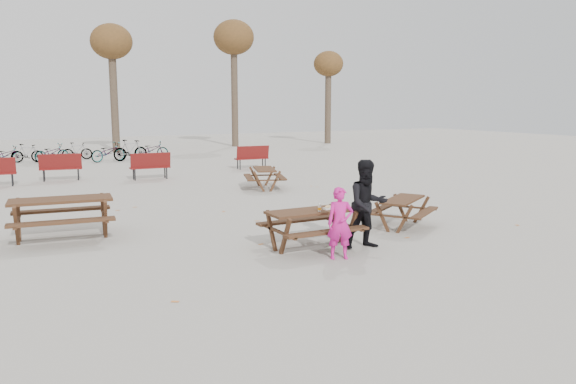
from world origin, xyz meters
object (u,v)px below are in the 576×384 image
main_picnic_table (311,219)px  child (340,223)px  picnic_table_east (402,213)px  picnic_table_far (265,179)px  picnic_table_north (62,219)px  adult (367,204)px  soda_bottle (320,208)px  food_tray (328,209)px

main_picnic_table → child: bearing=-85.4°
child → picnic_table_east: child is taller
picnic_table_far → child: bearing=-177.9°
picnic_table_north → adult: bearing=-28.2°
child → picnic_table_north: size_ratio=0.66×
soda_bottle → picnic_table_far: 8.19m
food_tray → picnic_table_north: bearing=145.7°
picnic_table_far → picnic_table_east: bearing=-159.1°
food_tray → main_picnic_table: bearing=163.8°
adult → picnic_table_far: size_ratio=1.11×
child → adult: size_ratio=0.76×
adult → soda_bottle: bearing=169.2°
soda_bottle → picnic_table_east: soda_bottle is taller
food_tray → picnic_table_east: food_tray is taller
child → adult: bearing=46.1°
food_tray → soda_bottle: (-0.27, -0.11, 0.05)m
picnic_table_north → main_picnic_table: bearing=-29.5°
main_picnic_table → picnic_table_north: (-4.35, 3.10, -0.14)m
adult → food_tray: bearing=155.0°
soda_bottle → picnic_table_east: 2.98m
soda_bottle → picnic_table_far: (2.53, 7.78, -0.50)m
main_picnic_table → picnic_table_east: bearing=12.9°
food_tray → child: size_ratio=0.13×
child → picnic_table_north: (-4.42, 4.03, -0.23)m
picnic_table_north → picnic_table_far: size_ratio=1.28×
child → food_tray: bearing=94.9°
main_picnic_table → child: 0.94m
main_picnic_table → food_tray: bearing=-16.2°
picnic_table_east → picnic_table_far: bearing=59.6°
main_picnic_table → picnic_table_far: (2.59, 7.57, -0.24)m
child → adult: adult is taller
adult → picnic_table_north: 6.46m
adult → picnic_table_north: size_ratio=0.87×
adult → main_picnic_table: bearing=160.2°
child → picnic_table_far: bearing=95.5°
picnic_table_east → picnic_table_far: picnic_table_far is taller
soda_bottle → picnic_table_east: (2.80, 0.86, -0.51)m
adult → picnic_table_east: 2.29m
soda_bottle → adult: size_ratio=0.10×
food_tray → picnic_table_far: 8.01m
child → soda_bottle: bearing=112.8°
picnic_table_east → picnic_table_far: (-0.28, 6.91, 0.01)m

